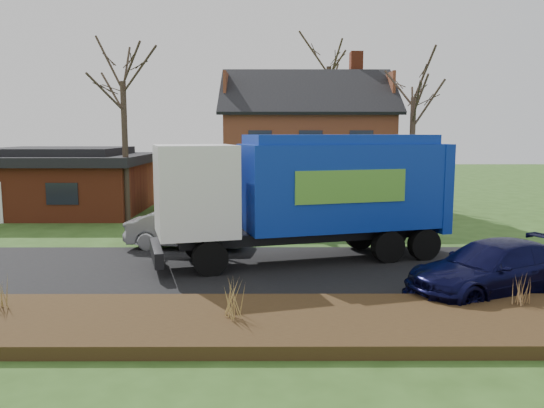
{
  "coord_description": "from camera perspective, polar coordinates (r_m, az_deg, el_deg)",
  "views": [
    {
      "loc": [
        -0.08,
        -17.11,
        4.52
      ],
      "look_at": [
        -0.02,
        2.5,
        1.88
      ],
      "focal_mm": 35.0,
      "sensor_mm": 36.0,
      "label": 1
    }
  ],
  "objects": [
    {
      "name": "garbage_truck",
      "position": [
        18.74,
        4.17,
        1.66
      ],
      "size": [
        10.77,
        5.5,
        4.46
      ],
      "rotation": [
        0.0,
        0.0,
        0.27
      ],
      "color": "black",
      "rests_on": "ground"
    },
    {
      "name": "road",
      "position": [
        17.69,
        0.08,
        -7.11
      ],
      "size": [
        80.0,
        7.0,
        0.02
      ],
      "primitive_type": "cube",
      "color": "black",
      "rests_on": "ground"
    },
    {
      "name": "grass_clump_mid",
      "position": [
        12.36,
        -4.12,
        -9.95
      ],
      "size": [
        0.35,
        0.29,
        0.97
      ],
      "color": "#A58548",
      "rests_on": "mulch_verge"
    },
    {
      "name": "silver_sedan",
      "position": [
        21.19,
        -9.17,
        -2.65
      ],
      "size": [
        4.8,
        2.14,
        1.53
      ],
      "primitive_type": "imported",
      "rotation": [
        0.0,
        0.0,
        1.46
      ],
      "color": "#929598",
      "rests_on": "ground"
    },
    {
      "name": "tree_front_east",
      "position": [
        28.25,
        15.08,
        13.1
      ],
      "size": [
        3.24,
        3.24,
        9.01
      ],
      "color": "#46352A",
      "rests_on": "ground"
    },
    {
      "name": "tree_front_west",
      "position": [
        27.99,
        -15.84,
        14.69
      ],
      "size": [
        3.3,
        3.3,
        9.81
      ],
      "color": "#3B2E23",
      "rests_on": "ground"
    },
    {
      "name": "navy_wagon",
      "position": [
        16.05,
        22.65,
        -6.47
      ],
      "size": [
        5.69,
        4.1,
        1.53
      ],
      "primitive_type": "imported",
      "rotation": [
        0.0,
        0.0,
        -1.15
      ],
      "color": "black",
      "rests_on": "ground"
    },
    {
      "name": "main_house",
      "position": [
        31.06,
        2.72,
        6.74
      ],
      "size": [
        12.95,
        8.95,
        9.26
      ],
      "color": "#C0B69B",
      "rests_on": "ground"
    },
    {
      "name": "tree_back",
      "position": [
        39.68,
        6.16,
        16.23
      ],
      "size": [
        3.97,
        3.97,
        12.56
      ],
      "color": "#3E3125",
      "rests_on": "ground"
    },
    {
      "name": "ranch_house",
      "position": [
        32.49,
        -21.73,
        2.33
      ],
      "size": [
        9.8,
        8.2,
        3.7
      ],
      "color": "brown",
      "rests_on": "ground"
    },
    {
      "name": "ground",
      "position": [
        17.69,
        0.08,
        -7.14
      ],
      "size": [
        120.0,
        120.0,
        0.0
      ],
      "primitive_type": "plane",
      "color": "#2D4E1A",
      "rests_on": "ground"
    },
    {
      "name": "mulch_verge",
      "position": [
        12.59,
        0.2,
        -12.65
      ],
      "size": [
        80.0,
        3.5,
        0.3
      ],
      "primitive_type": "cube",
      "color": "#301F10",
      "rests_on": "ground"
    },
    {
      "name": "grass_clump_east",
      "position": [
        14.6,
        25.36,
        -8.33
      ],
      "size": [
        0.31,
        0.25,
        0.77
      ],
      "color": "#9A7244",
      "rests_on": "mulch_verge"
    }
  ]
}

